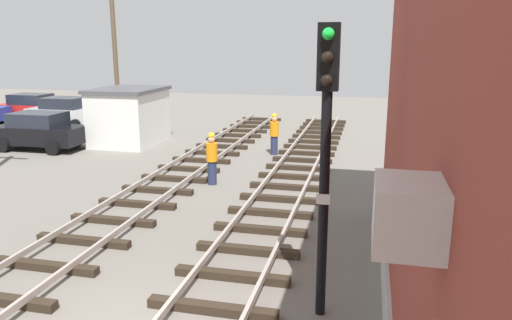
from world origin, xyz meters
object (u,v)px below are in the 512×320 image
at_px(control_hut, 129,116).
at_px(track_worker_foreground, 212,159).
at_px(signal_mast, 326,140).
at_px(parked_car_black, 39,131).
at_px(track_worker_distant, 274,134).
at_px(parked_car_red, 32,107).
at_px(utility_pole_far, 115,45).
at_px(parked_car_silver, 64,112).

xyz_separation_m(control_hut, track_worker_foreground, (6.24, -5.99, -0.46)).
distance_m(signal_mast, parked_car_black, 18.46).
xyz_separation_m(signal_mast, parked_car_black, (-14.31, 11.42, -2.38)).
distance_m(signal_mast, control_hut, 17.57).
bearing_deg(parked_car_black, track_worker_distant, 7.69).
relative_size(signal_mast, track_worker_distant, 2.79).
relative_size(signal_mast, parked_car_red, 1.24).
height_order(control_hut, track_worker_distant, control_hut).
height_order(control_hut, utility_pole_far, utility_pole_far).
bearing_deg(utility_pole_far, parked_car_silver, 159.41).
bearing_deg(track_worker_foreground, parked_car_black, 159.05).
xyz_separation_m(utility_pole_far, track_worker_foreground, (7.92, -8.05, -3.87)).
bearing_deg(utility_pole_far, track_worker_distant, -17.41).
distance_m(signal_mast, parked_car_red, 27.75).
bearing_deg(utility_pole_far, parked_car_black, -112.27).
relative_size(signal_mast, utility_pole_far, 0.57).
bearing_deg(parked_car_black, parked_car_red, 129.19).
bearing_deg(control_hut, track_worker_foreground, -43.83).
relative_size(signal_mast, track_worker_foreground, 2.79).
height_order(parked_car_red, track_worker_foreground, track_worker_foreground).
xyz_separation_m(signal_mast, control_hut, (-10.85, 13.69, -1.89)).
relative_size(signal_mast, parked_car_silver, 1.24).
bearing_deg(signal_mast, track_worker_distant, 104.72).
distance_m(control_hut, track_worker_foreground, 8.66).
xyz_separation_m(parked_car_black, utility_pole_far, (1.78, 4.34, 3.90)).
relative_size(parked_car_black, parked_car_red, 1.00).
xyz_separation_m(parked_car_black, parked_car_red, (-5.99, 7.35, 0.00)).
bearing_deg(parked_car_silver, signal_mast, -45.69).
distance_m(parked_car_black, track_worker_foreground, 10.38).
xyz_separation_m(signal_mast, parked_car_red, (-20.30, 18.77, -2.38)).
bearing_deg(parked_car_red, control_hut, -28.23).
height_order(signal_mast, parked_car_silver, signal_mast).
relative_size(parked_car_black, track_worker_foreground, 2.25).
relative_size(control_hut, parked_car_red, 0.90).
relative_size(control_hut, track_worker_distant, 2.03).
xyz_separation_m(control_hut, utility_pole_far, (-1.68, 2.07, 3.41)).
distance_m(control_hut, parked_car_red, 10.74).
height_order(signal_mast, utility_pole_far, utility_pole_far).
bearing_deg(signal_mast, parked_car_black, 141.40).
bearing_deg(parked_car_black, control_hut, 33.32).
bearing_deg(track_worker_distant, parked_car_black, -172.31).
bearing_deg(parked_car_red, signal_mast, -42.76).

